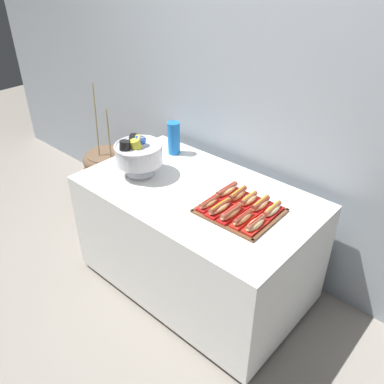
{
  "coord_description": "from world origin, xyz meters",
  "views": [
    {
      "loc": [
        1.32,
        -1.52,
        2.01
      ],
      "look_at": [
        -0.0,
        -0.04,
        0.75
      ],
      "focal_mm": 37.67,
      "sensor_mm": 36.0,
      "label": 1
    }
  ],
  "objects_px": {
    "buffet_table": "(196,237)",
    "hot_dog_7": "(249,200)",
    "hot_dog_0": "(209,203)",
    "hot_dog_5": "(227,191)",
    "hot_dog_2": "(231,213)",
    "hot_dog_4": "(255,225)",
    "serving_tray": "(240,211)",
    "hot_dog_3": "(243,219)",
    "floor_vase": "(111,182)",
    "punch_bowl": "(138,153)",
    "hot_dog_9": "(272,211)",
    "hot_dog_6": "(238,195)",
    "hot_dog_1": "(220,208)",
    "hot_dog_8": "(260,205)",
    "cup_stack": "(174,138)"
  },
  "relations": [
    {
      "from": "buffet_table",
      "to": "hot_dog_7",
      "type": "distance_m",
      "value": 0.51
    },
    {
      "from": "buffet_table",
      "to": "hot_dog_0",
      "type": "xyz_separation_m",
      "value": [
        0.17,
        -0.09,
        0.39
      ]
    },
    {
      "from": "hot_dog_5",
      "to": "hot_dog_7",
      "type": "height_order",
      "value": "hot_dog_7"
    },
    {
      "from": "hot_dog_0",
      "to": "hot_dog_2",
      "type": "distance_m",
      "value": 0.15
    },
    {
      "from": "hot_dog_4",
      "to": "buffet_table",
      "type": "bearing_deg",
      "value": 169.72
    },
    {
      "from": "serving_tray",
      "to": "hot_dog_2",
      "type": "relative_size",
      "value": 2.28
    },
    {
      "from": "hot_dog_3",
      "to": "floor_vase",
      "type": "bearing_deg",
      "value": 169.19
    },
    {
      "from": "floor_vase",
      "to": "punch_bowl",
      "type": "distance_m",
      "value": 1.04
    },
    {
      "from": "buffet_table",
      "to": "hot_dog_9",
      "type": "bearing_deg",
      "value": 9.68
    },
    {
      "from": "hot_dog_2",
      "to": "hot_dog_3",
      "type": "relative_size",
      "value": 1.1
    },
    {
      "from": "hot_dog_6",
      "to": "hot_dog_5",
      "type": "bearing_deg",
      "value": -178.61
    },
    {
      "from": "hot_dog_0",
      "to": "hot_dog_4",
      "type": "relative_size",
      "value": 0.95
    },
    {
      "from": "hot_dog_7",
      "to": "hot_dog_2",
      "type": "bearing_deg",
      "value": -88.61
    },
    {
      "from": "hot_dog_9",
      "to": "punch_bowl",
      "type": "height_order",
      "value": "punch_bowl"
    },
    {
      "from": "hot_dog_7",
      "to": "hot_dog_9",
      "type": "distance_m",
      "value": 0.15
    },
    {
      "from": "serving_tray",
      "to": "hot_dog_3",
      "type": "xyz_separation_m",
      "value": [
        0.08,
        -0.08,
        0.03
      ]
    },
    {
      "from": "hot_dog_3",
      "to": "buffet_table",
      "type": "bearing_deg",
      "value": 167.58
    },
    {
      "from": "hot_dog_1",
      "to": "hot_dog_0",
      "type": "bearing_deg",
      "value": -178.61
    },
    {
      "from": "serving_tray",
      "to": "hot_dog_2",
      "type": "xyz_separation_m",
      "value": [
        0.0,
        -0.08,
        0.03
      ]
    },
    {
      "from": "hot_dog_1",
      "to": "hot_dog_8",
      "type": "bearing_deg",
      "value": 49.11
    },
    {
      "from": "hot_dog_4",
      "to": "hot_dog_8",
      "type": "height_order",
      "value": "hot_dog_8"
    },
    {
      "from": "buffet_table",
      "to": "punch_bowl",
      "type": "xyz_separation_m",
      "value": [
        -0.4,
        -0.09,
        0.5
      ]
    },
    {
      "from": "buffet_table",
      "to": "hot_dog_3",
      "type": "xyz_separation_m",
      "value": [
        0.4,
        -0.09,
        0.39
      ]
    },
    {
      "from": "hot_dog_1",
      "to": "cup_stack",
      "type": "relative_size",
      "value": 0.8
    },
    {
      "from": "hot_dog_1",
      "to": "hot_dog_4",
      "type": "distance_m",
      "value": 0.23
    },
    {
      "from": "hot_dog_0",
      "to": "punch_bowl",
      "type": "xyz_separation_m",
      "value": [
        -0.57,
        0.0,
        0.12
      ]
    },
    {
      "from": "buffet_table",
      "to": "serving_tray",
      "type": "bearing_deg",
      "value": -1.17
    },
    {
      "from": "hot_dog_0",
      "to": "hot_dog_6",
      "type": "distance_m",
      "value": 0.18
    },
    {
      "from": "floor_vase",
      "to": "hot_dog_4",
      "type": "distance_m",
      "value": 1.73
    },
    {
      "from": "serving_tray",
      "to": "punch_bowl",
      "type": "distance_m",
      "value": 0.74
    },
    {
      "from": "hot_dog_0",
      "to": "hot_dog_8",
      "type": "height_order",
      "value": "hot_dog_8"
    },
    {
      "from": "hot_dog_8",
      "to": "hot_dog_2",
      "type": "bearing_deg",
      "value": -113.06
    },
    {
      "from": "punch_bowl",
      "to": "hot_dog_1",
      "type": "bearing_deg",
      "value": 0.07
    },
    {
      "from": "hot_dog_8",
      "to": "hot_dog_9",
      "type": "height_order",
      "value": "hot_dog_8"
    },
    {
      "from": "serving_tray",
      "to": "hot_dog_8",
      "type": "relative_size",
      "value": 2.44
    },
    {
      "from": "hot_dog_0",
      "to": "hot_dog_2",
      "type": "relative_size",
      "value": 0.85
    },
    {
      "from": "buffet_table",
      "to": "serving_tray",
      "type": "relative_size",
      "value": 3.44
    },
    {
      "from": "buffet_table",
      "to": "hot_dog_7",
      "type": "height_order",
      "value": "hot_dog_7"
    },
    {
      "from": "punch_bowl",
      "to": "cup_stack",
      "type": "distance_m",
      "value": 0.36
    },
    {
      "from": "buffet_table",
      "to": "hot_dog_6",
      "type": "relative_size",
      "value": 8.86
    },
    {
      "from": "hot_dog_5",
      "to": "cup_stack",
      "type": "bearing_deg",
      "value": 162.31
    },
    {
      "from": "hot_dog_9",
      "to": "punch_bowl",
      "type": "distance_m",
      "value": 0.89
    },
    {
      "from": "floor_vase",
      "to": "hot_dog_0",
      "type": "distance_m",
      "value": 1.46
    },
    {
      "from": "floor_vase",
      "to": "hot_dog_0",
      "type": "height_order",
      "value": "floor_vase"
    },
    {
      "from": "floor_vase",
      "to": "cup_stack",
      "type": "relative_size",
      "value": 4.8
    },
    {
      "from": "serving_tray",
      "to": "hot_dog_9",
      "type": "bearing_deg",
      "value": 30.2
    },
    {
      "from": "punch_bowl",
      "to": "hot_dog_0",
      "type": "bearing_deg",
      "value": -0.1
    },
    {
      "from": "hot_dog_7",
      "to": "hot_dog_3",
      "type": "bearing_deg",
      "value": -64.17
    },
    {
      "from": "hot_dog_3",
      "to": "serving_tray",
      "type": "bearing_deg",
      "value": 133.66
    },
    {
      "from": "hot_dog_0",
      "to": "hot_dog_6",
      "type": "bearing_deg",
      "value": 66.94
    }
  ]
}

